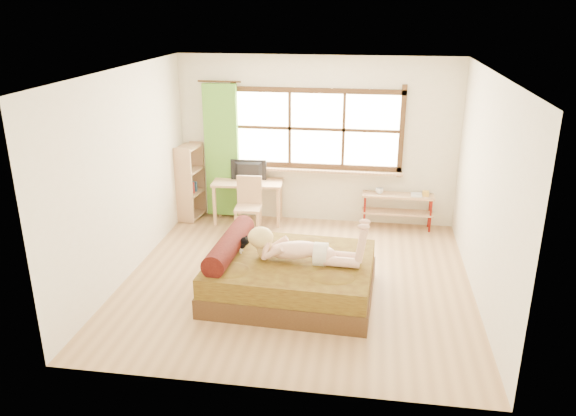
% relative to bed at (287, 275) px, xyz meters
% --- Properties ---
extents(floor, '(4.50, 4.50, 0.00)m').
position_rel_bed_xyz_m(floor, '(0.07, 0.42, -0.27)').
color(floor, '#9E754C').
rests_on(floor, ground).
extents(ceiling, '(4.50, 4.50, 0.00)m').
position_rel_bed_xyz_m(ceiling, '(0.07, 0.42, 2.43)').
color(ceiling, white).
rests_on(ceiling, wall_back).
extents(wall_back, '(4.50, 0.00, 4.50)m').
position_rel_bed_xyz_m(wall_back, '(0.07, 2.67, 1.08)').
color(wall_back, silver).
rests_on(wall_back, floor).
extents(wall_front, '(4.50, 0.00, 4.50)m').
position_rel_bed_xyz_m(wall_front, '(0.07, -1.83, 1.08)').
color(wall_front, silver).
rests_on(wall_front, floor).
extents(wall_left, '(0.00, 4.50, 4.50)m').
position_rel_bed_xyz_m(wall_left, '(-2.18, 0.42, 1.08)').
color(wall_left, silver).
rests_on(wall_left, floor).
extents(wall_right, '(0.00, 4.50, 4.50)m').
position_rel_bed_xyz_m(wall_right, '(2.32, 0.42, 1.08)').
color(wall_right, silver).
rests_on(wall_right, floor).
extents(window, '(2.80, 0.16, 1.46)m').
position_rel_bed_xyz_m(window, '(0.07, 2.64, 1.24)').
color(window, '#FFEDBF').
rests_on(window, wall_back).
extents(curtain, '(0.55, 0.10, 2.20)m').
position_rel_bed_xyz_m(curtain, '(-1.48, 2.55, 0.88)').
color(curtain, '#448223').
rests_on(curtain, wall_back).
extents(bed, '(2.07, 1.69, 0.76)m').
position_rel_bed_xyz_m(bed, '(0.00, 0.00, 0.00)').
color(bed, '#371C10').
rests_on(bed, floor).
extents(woman, '(1.42, 0.46, 0.60)m').
position_rel_bed_xyz_m(woman, '(0.20, -0.05, 0.53)').
color(woman, '#EAB196').
rests_on(woman, bed).
extents(kitten, '(0.31, 0.13, 0.24)m').
position_rel_bed_xyz_m(kitten, '(-0.67, 0.10, 0.35)').
color(kitten, black).
rests_on(kitten, bed).
extents(desk, '(1.17, 0.59, 0.71)m').
position_rel_bed_xyz_m(desk, '(-1.01, 2.37, 0.34)').
color(desk, tan).
rests_on(desk, floor).
extents(monitor, '(0.59, 0.12, 0.34)m').
position_rel_bed_xyz_m(monitor, '(-1.01, 2.42, 0.61)').
color(monitor, black).
rests_on(monitor, desk).
extents(chair, '(0.42, 0.42, 0.89)m').
position_rel_bed_xyz_m(chair, '(-0.92, 2.00, 0.22)').
color(chair, tan).
rests_on(chair, floor).
extents(pipe_shelf, '(1.14, 0.29, 0.64)m').
position_rel_bed_xyz_m(pipe_shelf, '(1.43, 2.49, 0.14)').
color(pipe_shelf, tan).
rests_on(pipe_shelf, floor).
extents(cup, '(0.12, 0.12, 0.09)m').
position_rel_bed_xyz_m(cup, '(1.12, 2.49, 0.34)').
color(cup, gray).
rests_on(cup, pipe_shelf).
extents(book, '(0.17, 0.23, 0.02)m').
position_rel_bed_xyz_m(book, '(1.62, 2.49, 0.30)').
color(book, gray).
rests_on(book, pipe_shelf).
extents(bookshelf, '(0.37, 0.58, 1.26)m').
position_rel_bed_xyz_m(bookshelf, '(-2.01, 2.41, 0.37)').
color(bookshelf, tan).
rests_on(bookshelf, floor).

